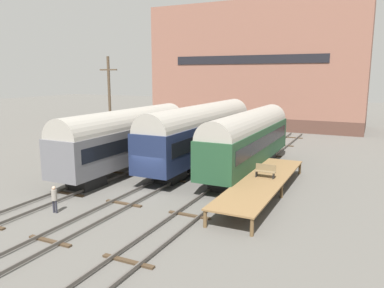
# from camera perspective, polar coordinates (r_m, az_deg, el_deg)

# --- Properties ---
(ground_plane) EXTENTS (200.00, 200.00, 0.00)m
(ground_plane) POSITION_cam_1_polar(r_m,az_deg,el_deg) (26.48, -6.51, -7.13)
(ground_plane) COLOR #56544F
(track_left) EXTENTS (2.60, 60.00, 0.26)m
(track_left) POSITION_cam_1_polar(r_m,az_deg,el_deg) (29.07, -14.23, -5.49)
(track_left) COLOR #4C4742
(track_left) RESTS_ON ground
(track_middle) EXTENTS (2.60, 60.00, 0.26)m
(track_middle) POSITION_cam_1_polar(r_m,az_deg,el_deg) (26.44, -6.52, -6.84)
(track_middle) COLOR #4C4742
(track_middle) RESTS_ON ground
(track_right) EXTENTS (2.60, 60.00, 0.26)m
(track_right) POSITION_cam_1_polar(r_m,az_deg,el_deg) (24.40, 2.73, -8.27)
(track_right) COLOR #4C4742
(track_right) RESTS_ON ground
(train_car_grey) EXTENTS (3.03, 15.23, 5.22)m
(train_car_grey) POSITION_cam_1_polar(r_m,az_deg,el_deg) (31.40, -10.00, 1.11)
(train_car_grey) COLOR black
(train_car_grey) RESTS_ON ground
(train_car_green) EXTENTS (2.89, 15.75, 5.11)m
(train_car_green) POSITION_cam_1_polar(r_m,az_deg,el_deg) (31.03, 8.57, 0.97)
(train_car_green) COLOR black
(train_car_green) RESTS_ON ground
(train_car_navy) EXTENTS (3.09, 17.94, 5.42)m
(train_car_navy) POSITION_cam_1_polar(r_m,az_deg,el_deg) (33.31, 1.42, 2.02)
(train_car_navy) COLOR black
(train_car_navy) RESTS_ON ground
(station_platform) EXTENTS (2.87, 13.64, 1.05)m
(station_platform) POSITION_cam_1_polar(r_m,az_deg,el_deg) (25.65, 10.73, -5.58)
(station_platform) COLOR brown
(station_platform) RESTS_ON ground
(bench) EXTENTS (1.40, 0.40, 0.91)m
(bench) POSITION_cam_1_polar(r_m,az_deg,el_deg) (26.17, 11.12, -3.99)
(bench) COLOR brown
(bench) RESTS_ON station_platform
(person_worker) EXTENTS (0.32, 0.32, 1.62)m
(person_worker) POSITION_cam_1_polar(r_m,az_deg,el_deg) (23.47, -20.25, -7.58)
(person_worker) COLOR #282833
(person_worker) RESTS_ON ground
(utility_pole) EXTENTS (1.80, 0.24, 9.57)m
(utility_pole) POSITION_cam_1_polar(r_m,az_deg,el_deg) (34.14, -12.40, 5.15)
(utility_pole) COLOR #473828
(utility_pole) RESTS_ON ground
(warehouse_building) EXTENTS (32.01, 11.53, 18.44)m
(warehouse_building) POSITION_cam_1_polar(r_m,az_deg,el_deg) (60.87, 10.03, 11.51)
(warehouse_building) COLOR #4F342A
(warehouse_building) RESTS_ON ground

